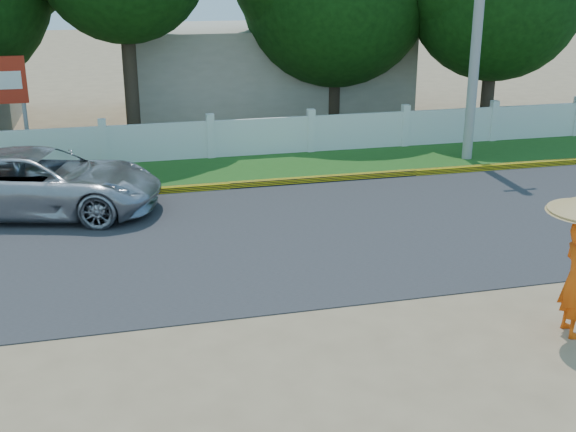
# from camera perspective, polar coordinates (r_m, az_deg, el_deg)

# --- Properties ---
(ground) EXTENTS (120.00, 120.00, 0.00)m
(ground) POSITION_cam_1_polar(r_m,az_deg,el_deg) (10.85, 2.60, -9.87)
(ground) COLOR #9E8460
(ground) RESTS_ON ground
(road) EXTENTS (60.00, 7.00, 0.02)m
(road) POSITION_cam_1_polar(r_m,az_deg,el_deg) (14.83, -2.34, -1.66)
(road) COLOR #38383A
(road) RESTS_ON ground
(grass_verge) EXTENTS (60.00, 3.50, 0.03)m
(grass_verge) POSITION_cam_1_polar(r_m,az_deg,el_deg) (19.75, -5.47, 3.59)
(grass_verge) COLOR #2D601E
(grass_verge) RESTS_ON ground
(curb) EXTENTS (40.00, 0.18, 0.16)m
(curb) POSITION_cam_1_polar(r_m,az_deg,el_deg) (18.12, -4.65, 2.40)
(curb) COLOR yellow
(curb) RESTS_ON ground
(fence) EXTENTS (40.00, 0.10, 1.10)m
(fence) POSITION_cam_1_polar(r_m,az_deg,el_deg) (21.01, -6.13, 6.01)
(fence) COLOR silver
(fence) RESTS_ON ground
(building_near) EXTENTS (10.00, 6.00, 3.20)m
(building_near) POSITION_cam_1_polar(r_m,az_deg,el_deg) (27.94, -2.03, 11.52)
(building_near) COLOR #B7AD99
(building_near) RESTS_ON ground
(utility_pole) EXTENTS (0.28, 0.28, 8.18)m
(utility_pole) POSITION_cam_1_polar(r_m,az_deg,el_deg) (20.93, 14.83, 15.27)
(utility_pole) COLOR #979794
(utility_pole) RESTS_ON ground
(vehicle) EXTENTS (5.67, 3.65, 1.45)m
(vehicle) POSITION_cam_1_polar(r_m,az_deg,el_deg) (16.96, -18.85, 2.55)
(vehicle) COLOR #AEB0B7
(vehicle) RESTS_ON ground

